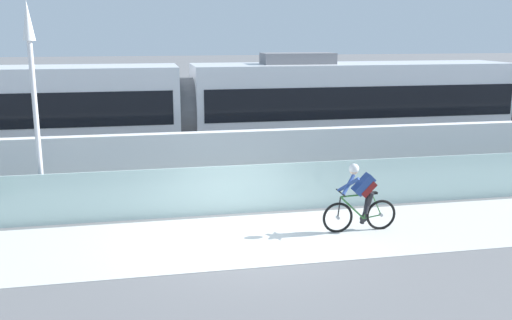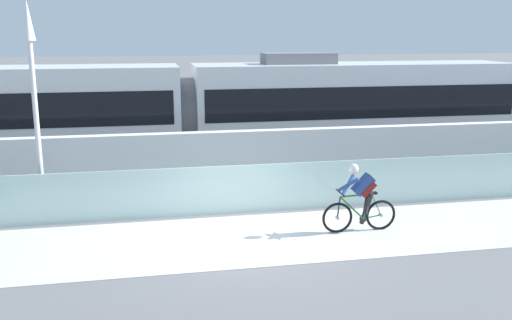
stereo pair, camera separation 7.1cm
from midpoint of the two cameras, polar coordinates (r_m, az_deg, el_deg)
The scene contains 9 objects.
ground_plane at distance 12.71m, azimuth -0.45°, elevation -7.94°, with size 200.00×200.00×0.00m, color slate.
bike_path_deck at distance 12.70m, azimuth -0.45°, elevation -7.91°, with size 32.00×3.20×0.01m, color silver.
glass_parapet at distance 14.24m, azimuth -1.83°, elevation -2.99°, with size 32.00×0.05×1.25m, color silver.
concrete_barrier_wall at distance 15.90m, azimuth -2.88°, elevation -0.30°, with size 32.00×0.36×1.80m, color white.
tram_rail_near at distance 18.50m, azimuth -3.96°, elevation -1.30°, with size 32.00×0.08×0.01m, color #595654.
tram_rail_far at distance 19.89m, azimuth -4.47°, elevation -0.31°, with size 32.00×0.08×0.01m, color #595654.
tram at distance 18.76m, azimuth -6.94°, elevation 4.71°, with size 22.56×2.54×3.81m.
cyclist_on_bike at distance 13.14m, azimuth 10.60°, elevation -3.85°, with size 1.77×0.58×1.61m.
lamp_post_antenna at distance 14.11m, azimuth -21.37°, elevation 7.02°, with size 0.28×0.28×5.20m.
Camera 2 is at (-2.15, -11.69, 4.49)m, focal length 39.74 mm.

